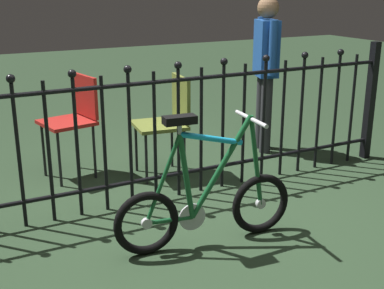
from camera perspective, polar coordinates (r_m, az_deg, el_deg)
ground_plane at (r=3.72m, az=2.65°, el=-8.59°), size 20.00×20.00×0.00m
iron_fence at (r=3.97m, az=-2.10°, el=1.83°), size 4.08×0.07×1.11m
bicycle at (r=3.33m, az=1.52°, el=-6.37°), size 1.22×0.40×0.87m
chair_olive at (r=4.47m, az=-2.62°, el=3.14°), size 0.47×0.47×0.87m
chair_red at (r=4.54m, az=-12.81°, el=3.22°), size 0.47×0.47×0.88m
person_visitor at (r=5.12m, az=8.15°, el=8.93°), size 0.27×0.46×1.51m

